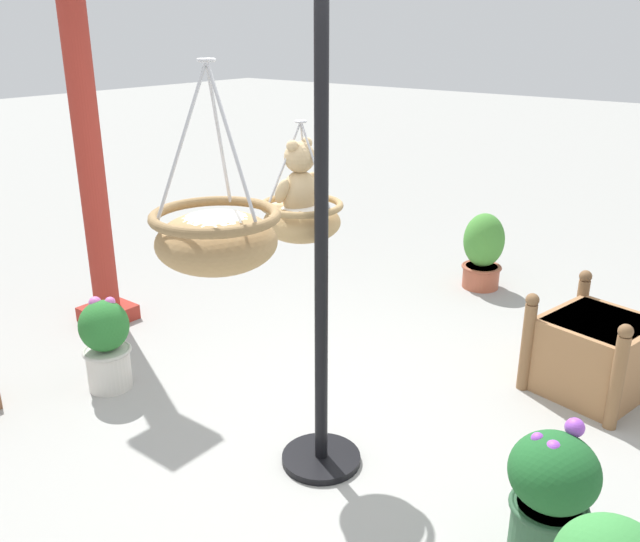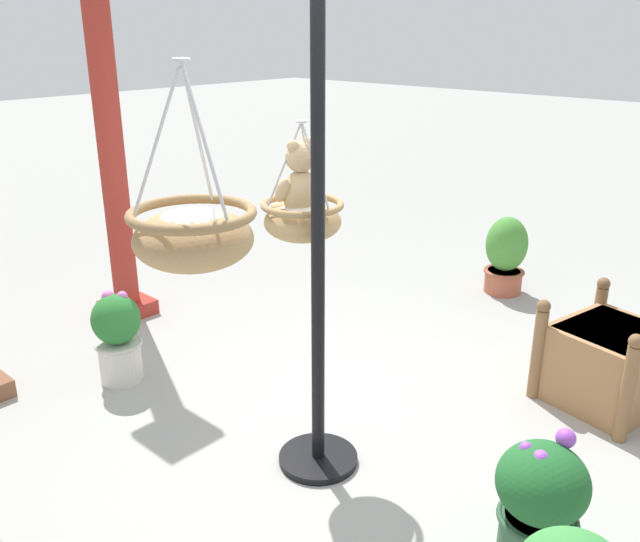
% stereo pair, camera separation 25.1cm
% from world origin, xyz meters
% --- Properties ---
extents(ground_plane, '(40.00, 40.00, 0.00)m').
position_xyz_m(ground_plane, '(0.00, 0.00, 0.00)').
color(ground_plane, '#9E9E99').
extents(display_pole_central, '(0.44, 0.44, 2.49)m').
position_xyz_m(display_pole_central, '(-0.19, -0.07, 0.78)').
color(display_pole_central, black).
rests_on(display_pole_central, ground).
extents(hanging_basket_with_teddy, '(0.44, 0.44, 0.64)m').
position_xyz_m(hanging_basket_with_teddy, '(-0.04, 0.18, 1.33)').
color(hanging_basket_with_teddy, tan).
extents(teddy_bear, '(0.29, 0.25, 0.42)m').
position_xyz_m(teddy_bear, '(-0.04, 0.20, 1.52)').
color(teddy_bear, tan).
extents(hanging_basket_left_high, '(0.45, 0.45, 0.71)m').
position_xyz_m(hanging_basket_left_high, '(-1.15, -0.37, 1.61)').
color(hanging_basket_left_high, '#A37F51').
extents(greenhouse_pillar_left, '(0.39, 0.39, 3.00)m').
position_xyz_m(greenhouse_pillar_left, '(0.23, 2.49, 1.45)').
color(greenhouse_pillar_left, '#9E2D23').
rests_on(greenhouse_pillar_left, ground).
extents(wooden_planter_box, '(0.85, 0.82, 0.69)m').
position_xyz_m(wooden_planter_box, '(1.55, -1.01, 0.28)').
color(wooden_planter_box, '#9E7047').
rests_on(wooden_planter_box, ground).
extents(potted_plant_fern_front, '(0.32, 0.32, 0.65)m').
position_xyz_m(potted_plant_fern_front, '(-0.42, 1.55, 0.33)').
color(potted_plant_fern_front, beige).
rests_on(potted_plant_fern_front, ground).
extents(potted_plant_tall_leafy, '(0.37, 0.37, 0.71)m').
position_xyz_m(potted_plant_tall_leafy, '(2.81, 0.40, 0.36)').
color(potted_plant_tall_leafy, '#AD563D').
rests_on(potted_plant_tall_leafy, ground).
extents(potted_plant_bushy_green, '(0.40, 0.40, 0.69)m').
position_xyz_m(potted_plant_bushy_green, '(-0.12, -1.31, 0.36)').
color(potted_plant_bushy_green, '#2D5638').
rests_on(potted_plant_bushy_green, ground).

